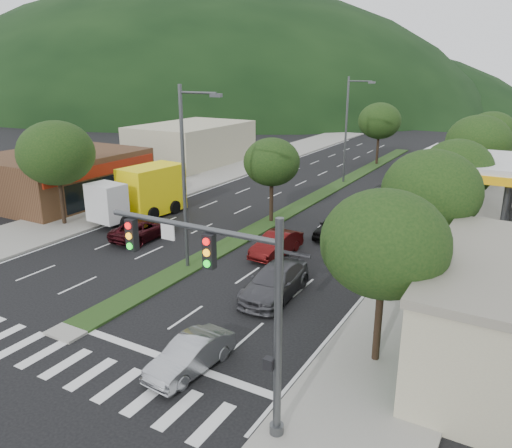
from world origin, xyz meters
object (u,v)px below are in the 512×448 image
Objects in this scene: tree_l_a at (56,153)px; motorhome at (437,172)px; traffic_signal at (230,288)px; tree_r_a at (385,244)px; streetlight_near at (187,171)px; box_truck at (143,194)px; sedan_silver at (191,355)px; car_queue_b at (275,282)px; car_queue_d at (384,213)px; car_queue_c at (276,244)px; tree_med_near at (272,162)px; car_queue_a at (335,226)px; tree_r_b at (431,191)px; tree_med_far at (380,121)px; streetlight_mid at (348,125)px; car_queue_e at (381,195)px; tree_r_d at (478,142)px; suv_maroon at (143,229)px; tree_r_c at (457,169)px; tree_r_e at (491,132)px.

motorhome is (21.22, 22.46, -3.11)m from tree_l_a.
tree_l_a is (-21.53, 11.54, 0.54)m from traffic_signal.
tree_r_a is 0.66× the size of streetlight_near.
box_truck is at bearing 138.38° from traffic_signal.
car_queue_b is at bearing 96.43° from sedan_silver.
car_queue_d is at bearing 94.74° from traffic_signal.
car_queue_c is at bearing 112.13° from traffic_signal.
motorhome is at bearing 58.91° from tree_med_near.
streetlight_near is at bearing -105.65° from motorhome.
tree_l_a is at bearing 57.62° from box_truck.
car_queue_b is (0.77, -10.00, 0.02)m from car_queue_a.
tree_r_b is 1.00× the size of tree_med_far.
streetlight_mid is at bearing 119.32° from tree_r_b.
tree_r_a is 0.66× the size of streetlight_mid.
car_queue_e is (-1.70, 5.00, 0.07)m from car_queue_d.
tree_r_b is 18.00m from tree_r_d.
sedan_silver is at bearing -28.02° from tree_l_a.
box_truck reaches higher than suv_maroon.
tree_r_b is 9.60m from car_queue_a.
car_queue_e is (-3.67, 28.77, -3.94)m from traffic_signal.
tree_r_c is (0.00, 16.00, -0.07)m from tree_r_a.
tree_r_a is at bearing -90.00° from tree_r_e.
tree_l_a reaches higher than car_queue_b.
car_queue_e is (-0.84, 27.18, 0.06)m from sedan_silver.
sedan_silver is (-5.80, -19.95, -4.11)m from tree_r_c.
car_queue_d is 1.10× the size of car_queue_e.
streetlight_mid reaches higher than tree_l_a.
traffic_signal reaches higher than car_queue_b.
tree_med_far is 0.96× the size of tree_l_a.
tree_l_a is at bearing -118.92° from streetlight_mid.
tree_med_near is at bearing -128.64° from suv_maroon.
tree_med_far reaches higher than tree_med_near.
streetlight_mid is 0.97× the size of motorhome.
tree_med_far is 1.79× the size of sedan_silver.
tree_l_a is at bearing 166.24° from tree_r_a.
tree_r_b is (2.97, 13.54, 0.39)m from traffic_signal.
tree_med_far is at bearing 130.60° from motorhome.
tree_r_b is 21.40m from box_truck.
tree_r_a is at bearing -78.46° from car_queue_e.
tree_med_near is at bearing -153.02° from box_truck.
traffic_signal is 0.70× the size of streetlight_mid.
tree_r_c is (2.97, 21.54, 0.10)m from traffic_signal.
traffic_signal is at bearing -73.81° from car_queue_b.
tree_r_c is 1.67× the size of sedan_silver.
streetlight_near reaches higher than car_queue_a.
streetlight_near is (-11.79, -22.00, 0.40)m from tree_r_d.
tree_r_b is 1.03× the size of tree_r_e.
traffic_signal is at bearing -95.38° from tree_r_d.
streetlight_mid is 9.15m from car_queue_e.
traffic_signal is at bearing -85.94° from motorhome.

